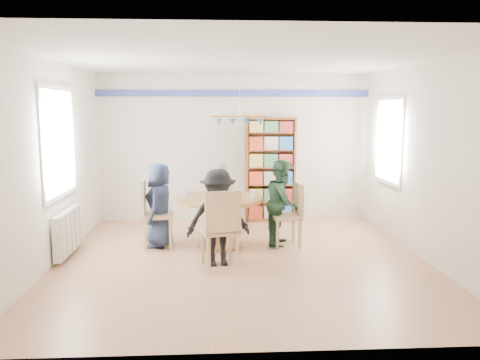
{
  "coord_description": "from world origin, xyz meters",
  "views": [
    {
      "loc": [
        -0.36,
        -6.18,
        2.01
      ],
      "look_at": [
        0.0,
        0.4,
        1.05
      ],
      "focal_mm": 35.0,
      "sensor_mm": 36.0,
      "label": 1
    }
  ],
  "objects": [
    {
      "name": "chair_right",
      "position": [
        0.79,
        0.67,
        0.52
      ],
      "size": [
        0.47,
        0.47,
        0.95
      ],
      "color": "#D1B781",
      "rests_on": "ground"
    },
    {
      "name": "person_left",
      "position": [
        -1.19,
        0.72,
        0.63
      ],
      "size": [
        0.49,
        0.67,
        1.26
      ],
      "primitive_type": "imported",
      "rotation": [
        0.0,
        0.0,
        -1.73
      ],
      "color": "#1B253D",
      "rests_on": "ground"
    },
    {
      "name": "radiator",
      "position": [
        -2.42,
        0.3,
        0.35
      ],
      "size": [
        0.12,
        1.0,
        0.6
      ],
      "color": "silver",
      "rests_on": "ground"
    },
    {
      "name": "chair_near",
      "position": [
        -0.29,
        -0.35,
        0.57
      ],
      "size": [
        0.55,
        0.55,
        1.04
      ],
      "color": "#D1B781",
      "rests_on": "ground"
    },
    {
      "name": "person_near",
      "position": [
        -0.32,
        -0.2,
        0.64
      ],
      "size": [
        0.89,
        0.59,
        1.28
      ],
      "primitive_type": "imported",
      "rotation": [
        0.0,
        0.0,
        0.14
      ],
      "color": "black",
      "rests_on": "ground"
    },
    {
      "name": "bookshelf",
      "position": [
        0.67,
        2.34,
        0.94
      ],
      "size": [
        0.91,
        0.27,
        1.91
      ],
      "color": "brown",
      "rests_on": "ground"
    },
    {
      "name": "dining_table",
      "position": [
        -0.28,
        0.69,
        0.56
      ],
      "size": [
        1.3,
        1.3,
        0.75
      ],
      "color": "brown",
      "rests_on": "ground"
    },
    {
      "name": "room_shell",
      "position": [
        -0.26,
        0.87,
        1.65
      ],
      "size": [
        5.0,
        5.0,
        5.0
      ],
      "color": "white",
      "rests_on": "ground"
    },
    {
      "name": "person_right",
      "position": [
        0.66,
        0.74,
        0.65
      ],
      "size": [
        0.66,
        0.75,
        1.3
      ],
      "primitive_type": "imported",
      "rotation": [
        0.0,
        0.0,
        1.27
      ],
      "color": "#1B3722",
      "rests_on": "ground"
    },
    {
      "name": "person_far",
      "position": [
        -0.25,
        1.62,
        0.59
      ],
      "size": [
        0.5,
        0.4,
        1.19
      ],
      "primitive_type": "imported",
      "rotation": [
        0.0,
        0.0,
        3.45
      ],
      "color": "gray",
      "rests_on": "ground"
    },
    {
      "name": "chair_far",
      "position": [
        -0.32,
        1.67,
        0.48
      ],
      "size": [
        0.43,
        0.43,
        0.88
      ],
      "color": "#D1B781",
      "rests_on": "ground"
    },
    {
      "name": "tableware",
      "position": [
        -0.31,
        0.72,
        0.82
      ],
      "size": [
        1.22,
        1.22,
        0.32
      ],
      "color": "white",
      "rests_on": "dining_table"
    },
    {
      "name": "ground",
      "position": [
        0.0,
        0.0,
        0.0
      ],
      "size": [
        5.0,
        5.0,
        0.0
      ],
      "primitive_type": "plane",
      "color": "tan"
    },
    {
      "name": "chair_left",
      "position": [
        -1.3,
        0.71,
        0.56
      ],
      "size": [
        0.48,
        0.48,
        1.03
      ],
      "color": "#D1B781",
      "rests_on": "ground"
    }
  ]
}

